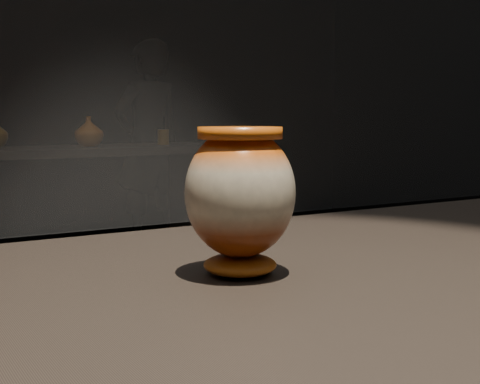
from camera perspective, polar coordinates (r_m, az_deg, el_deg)
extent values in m
cube|color=black|center=(0.91, 4.79, -8.27)|extent=(2.00, 0.80, 0.05)
ellipsoid|color=maroon|center=(0.88, 0.00, -6.22)|extent=(0.10, 0.10, 0.03)
ellipsoid|color=beige|center=(0.87, 0.00, -0.07)|extent=(0.15, 0.15, 0.17)
cylinder|color=orange|center=(0.86, 0.00, 5.07)|extent=(0.11, 0.11, 0.02)
cube|color=black|center=(4.34, -14.53, 3.41)|extent=(2.00, 0.60, 0.05)
cube|color=black|center=(4.69, -4.33, -1.68)|extent=(0.08, 0.50, 0.85)
imported|color=maroon|center=(4.39, -12.78, 5.07)|extent=(0.24, 0.24, 0.19)
cylinder|color=brown|center=(4.55, -6.57, 4.68)|extent=(0.08, 0.08, 0.10)
imported|color=black|center=(5.56, -7.82, 4.03)|extent=(0.68, 0.51, 1.71)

